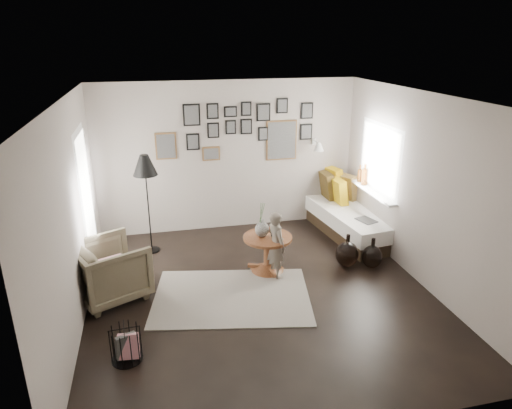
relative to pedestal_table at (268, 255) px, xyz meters
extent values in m
plane|color=black|center=(-0.25, -0.60, -0.26)|extent=(4.80, 4.80, 0.00)
plane|color=#A1958D|center=(-0.25, 1.80, 1.04)|extent=(4.50, 0.00, 4.50)
plane|color=#A1958D|center=(-0.25, -3.00, 1.04)|extent=(4.50, 0.00, 4.50)
plane|color=#A1958D|center=(-2.50, -0.60, 1.04)|extent=(0.00, 4.80, 4.80)
plane|color=#A1958D|center=(2.00, -0.60, 1.04)|extent=(0.00, 4.80, 4.80)
plane|color=white|center=(-0.25, -0.60, 2.34)|extent=(4.80, 4.80, 0.00)
plane|color=white|center=(-2.48, 0.60, 0.79)|extent=(0.00, 2.14, 2.14)
plane|color=white|center=(-2.48, 0.60, 0.79)|extent=(0.00, 1.88, 1.88)
plane|color=white|center=(-2.48, 0.60, 0.79)|extent=(0.00, 1.93, 1.93)
plane|color=white|center=(1.99, 0.60, 1.19)|extent=(0.00, 1.30, 1.30)
plane|color=white|center=(1.99, 0.60, 1.19)|extent=(0.00, 1.14, 1.14)
cube|color=white|center=(1.93, 0.60, 0.62)|extent=(0.15, 1.32, 0.04)
cylinder|color=#8C4C14|center=(1.93, 0.95, 0.78)|extent=(0.10, 0.10, 0.28)
cylinder|color=#8C4C14|center=(1.93, 1.12, 0.75)|extent=(0.08, 0.08, 0.22)
cube|color=brown|center=(-1.30, 1.79, 1.29)|extent=(0.35, 0.03, 0.45)
cube|color=black|center=(-1.30, 1.77, 1.29)|extent=(0.30, 0.01, 0.40)
cube|color=black|center=(-0.85, 1.79, 1.79)|extent=(0.28, 0.03, 0.36)
cube|color=black|center=(-0.85, 1.77, 1.79)|extent=(0.23, 0.01, 0.31)
cube|color=black|center=(-0.85, 1.79, 1.34)|extent=(0.22, 0.03, 0.28)
cube|color=black|center=(-0.85, 1.77, 1.34)|extent=(0.17, 0.01, 0.23)
cube|color=black|center=(-0.50, 1.79, 1.84)|extent=(0.20, 0.03, 0.26)
cube|color=black|center=(-0.50, 1.77, 1.84)|extent=(0.15, 0.01, 0.21)
cube|color=black|center=(-0.50, 1.79, 1.52)|extent=(0.20, 0.03, 0.26)
cube|color=black|center=(-0.50, 1.77, 1.52)|extent=(0.15, 0.01, 0.21)
cube|color=black|center=(-0.20, 1.79, 1.82)|extent=(0.22, 0.03, 0.18)
cube|color=black|center=(-0.20, 1.77, 1.82)|extent=(0.17, 0.01, 0.13)
cube|color=black|center=(-0.20, 1.79, 1.56)|extent=(0.18, 0.03, 0.24)
cube|color=black|center=(-0.20, 1.77, 1.56)|extent=(0.13, 0.01, 0.19)
cube|color=black|center=(0.07, 1.79, 1.86)|extent=(0.18, 0.03, 0.24)
cube|color=black|center=(0.07, 1.77, 1.86)|extent=(0.13, 0.01, 0.19)
cube|color=black|center=(0.07, 1.79, 1.56)|extent=(0.20, 0.03, 0.26)
cube|color=black|center=(0.07, 1.77, 1.56)|extent=(0.15, 0.01, 0.21)
cube|color=black|center=(0.37, 1.79, 1.79)|extent=(0.24, 0.03, 0.30)
cube|color=black|center=(0.37, 1.77, 1.79)|extent=(0.19, 0.01, 0.25)
cube|color=black|center=(0.37, 1.79, 1.42)|extent=(0.18, 0.03, 0.24)
cube|color=black|center=(0.37, 1.77, 1.42)|extent=(0.13, 0.01, 0.19)
cube|color=brown|center=(0.70, 1.79, 1.29)|extent=(0.55, 0.03, 0.70)
cube|color=black|center=(0.70, 1.77, 1.29)|extent=(0.50, 0.01, 0.65)
cube|color=black|center=(0.70, 1.79, 1.89)|extent=(0.20, 0.03, 0.26)
cube|color=black|center=(0.70, 1.77, 1.89)|extent=(0.15, 0.01, 0.21)
cube|color=black|center=(1.15, 1.79, 1.79)|extent=(0.22, 0.03, 0.28)
cube|color=black|center=(1.15, 1.77, 1.79)|extent=(0.17, 0.01, 0.23)
cube|color=black|center=(1.15, 1.79, 1.42)|extent=(0.22, 0.03, 0.28)
cube|color=black|center=(1.15, 1.77, 1.42)|extent=(0.17, 0.01, 0.23)
cube|color=brown|center=(-0.55, 1.79, 1.12)|extent=(0.30, 0.03, 0.24)
cube|color=black|center=(-0.55, 1.77, 1.12)|extent=(0.25, 0.01, 0.19)
cube|color=white|center=(1.30, 1.77, 1.24)|extent=(0.06, 0.04, 0.10)
cylinder|color=white|center=(1.30, 1.65, 1.26)|extent=(0.02, 0.24, 0.02)
cone|color=white|center=(1.30, 1.52, 1.20)|extent=(0.18, 0.18, 0.14)
cube|color=silver|center=(-0.64, -0.59, -0.25)|extent=(2.29, 1.80, 0.01)
cone|color=brown|center=(0.00, 0.00, -0.21)|extent=(0.53, 0.53, 0.10)
cylinder|color=brown|center=(0.00, 0.00, 0.03)|extent=(0.11, 0.11, 0.40)
cylinder|color=brown|center=(0.00, 0.00, 0.28)|extent=(0.71, 0.71, 0.04)
ellipsoid|color=black|center=(-0.08, 0.02, 0.41)|extent=(0.20, 0.20, 0.22)
cylinder|color=black|center=(-0.08, 0.02, 0.54)|extent=(0.06, 0.06, 0.04)
cylinder|color=black|center=(0.11, 0.00, 0.31)|extent=(0.12, 0.12, 0.02)
cube|color=black|center=(1.75, 0.97, -0.14)|extent=(1.07, 2.07, 0.23)
cube|color=white|center=(1.75, 0.97, 0.09)|extent=(1.14, 2.14, 0.25)
cube|color=#BE8E0A|center=(1.77, 1.78, 0.48)|extent=(0.39, 0.63, 0.58)
cube|color=#3C2D13|center=(1.63, 1.68, 0.44)|extent=(0.24, 0.53, 0.52)
cube|color=brown|center=(1.90, 1.51, 0.43)|extent=(0.42, 0.55, 0.50)
cube|color=#BE8E0A|center=(1.69, 1.36, 0.42)|extent=(0.25, 0.49, 0.48)
cube|color=black|center=(1.75, 0.42, 0.22)|extent=(0.31, 0.37, 0.02)
imported|color=brown|center=(-2.18, -0.22, 0.14)|extent=(1.15, 1.14, 0.79)
cube|color=silver|center=(-2.15, -0.17, 0.22)|extent=(0.48, 0.48, 0.16)
cylinder|color=black|center=(-1.65, 1.07, -0.24)|extent=(0.25, 0.25, 0.03)
cylinder|color=black|center=(-1.65, 1.07, 0.45)|extent=(0.02, 0.02, 1.42)
cone|color=black|center=(-1.65, 1.07, 1.18)|extent=(0.37, 0.37, 0.32)
cube|color=black|center=(-1.96, -1.57, -0.08)|extent=(0.23, 0.17, 0.30)
cube|color=silver|center=(-1.93, -1.59, -0.08)|extent=(0.22, 0.10, 0.30)
ellipsoid|color=black|center=(1.20, -0.13, -0.06)|extent=(0.34, 0.34, 0.40)
cylinder|color=black|center=(1.20, -0.13, 0.20)|extent=(0.06, 0.06, 0.12)
ellipsoid|color=black|center=(1.55, -0.25, -0.08)|extent=(0.30, 0.30, 0.35)
cylinder|color=black|center=(1.55, -0.25, 0.15)|extent=(0.06, 0.06, 0.12)
imported|color=#645A4F|center=(0.08, -0.18, 0.24)|extent=(0.33, 0.42, 0.99)
camera|label=1|loc=(-1.53, -5.80, 3.01)|focal=32.00mm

